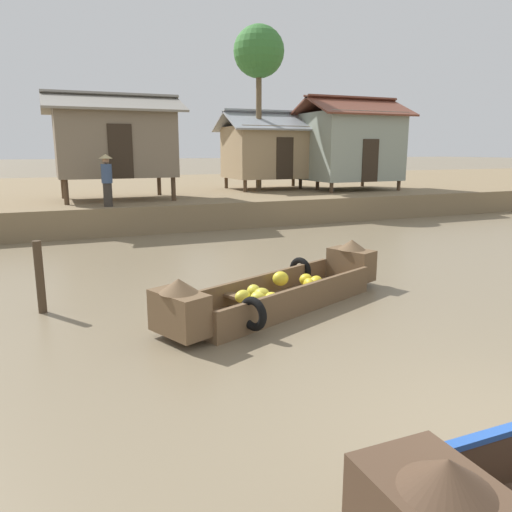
{
  "coord_description": "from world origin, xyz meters",
  "views": [
    {
      "loc": [
        -3.82,
        -2.6,
        2.71
      ],
      "look_at": [
        -0.17,
        6.05,
        0.69
      ],
      "focal_mm": 34.74,
      "sensor_mm": 36.0,
      "label": 1
    }
  ],
  "objects_px": {
    "stilt_house_mid_left": "(114,142)",
    "vendor_person": "(107,178)",
    "banana_boat": "(280,290)",
    "palm_tree_near": "(259,54)",
    "stilt_house_right": "(350,145)",
    "stilt_house_mid_right": "(271,151)",
    "mooring_post": "(40,277)"
  },
  "relations": [
    {
      "from": "stilt_house_right",
      "to": "vendor_person",
      "type": "xyz_separation_m",
      "value": [
        -11.05,
        -3.01,
        -1.06
      ]
    },
    {
      "from": "banana_boat",
      "to": "stilt_house_mid_right",
      "type": "relative_size",
      "value": 1.03
    },
    {
      "from": "vendor_person",
      "to": "stilt_house_mid_right",
      "type": "bearing_deg",
      "value": 30.55
    },
    {
      "from": "stilt_house_right",
      "to": "palm_tree_near",
      "type": "xyz_separation_m",
      "value": [
        -4.08,
        0.98,
        3.79
      ]
    },
    {
      "from": "stilt_house_mid_left",
      "to": "stilt_house_right",
      "type": "height_order",
      "value": "stilt_house_right"
    },
    {
      "from": "banana_boat",
      "to": "palm_tree_near",
      "type": "relative_size",
      "value": 0.69
    },
    {
      "from": "palm_tree_near",
      "to": "vendor_person",
      "type": "distance_m",
      "value": 9.38
    },
    {
      "from": "vendor_person",
      "to": "mooring_post",
      "type": "relative_size",
      "value": 1.34
    },
    {
      "from": "stilt_house_right",
      "to": "palm_tree_near",
      "type": "height_order",
      "value": "palm_tree_near"
    },
    {
      "from": "stilt_house_mid_left",
      "to": "vendor_person",
      "type": "bearing_deg",
      "value": -104.63
    },
    {
      "from": "stilt_house_right",
      "to": "vendor_person",
      "type": "relative_size",
      "value": 2.77
    },
    {
      "from": "banana_boat",
      "to": "stilt_house_right",
      "type": "height_order",
      "value": "stilt_house_right"
    },
    {
      "from": "banana_boat",
      "to": "stilt_house_mid_right",
      "type": "distance_m",
      "value": 15.18
    },
    {
      "from": "banana_boat",
      "to": "stilt_house_mid_left",
      "type": "xyz_separation_m",
      "value": [
        -1.2,
        11.31,
        2.68
      ]
    },
    {
      "from": "stilt_house_mid_right",
      "to": "stilt_house_right",
      "type": "distance_m",
      "value": 3.58
    },
    {
      "from": "palm_tree_near",
      "to": "mooring_post",
      "type": "distance_m",
      "value": 15.97
    },
    {
      "from": "stilt_house_right",
      "to": "stilt_house_mid_left",
      "type": "bearing_deg",
      "value": -175.92
    },
    {
      "from": "banana_boat",
      "to": "stilt_house_mid_left",
      "type": "distance_m",
      "value": 11.69
    },
    {
      "from": "stilt_house_mid_right",
      "to": "mooring_post",
      "type": "height_order",
      "value": "stilt_house_mid_right"
    },
    {
      "from": "stilt_house_mid_right",
      "to": "vendor_person",
      "type": "height_order",
      "value": "stilt_house_mid_right"
    },
    {
      "from": "stilt_house_mid_left",
      "to": "vendor_person",
      "type": "relative_size",
      "value": 2.83
    },
    {
      "from": "banana_boat",
      "to": "vendor_person",
      "type": "distance_m",
      "value": 9.35
    },
    {
      "from": "banana_boat",
      "to": "stilt_house_mid_right",
      "type": "bearing_deg",
      "value": 66.04
    },
    {
      "from": "banana_boat",
      "to": "stilt_house_mid_left",
      "type": "relative_size",
      "value": 1.02
    },
    {
      "from": "stilt_house_mid_right",
      "to": "vendor_person",
      "type": "relative_size",
      "value": 2.81
    },
    {
      "from": "palm_tree_near",
      "to": "vendor_person",
      "type": "height_order",
      "value": "palm_tree_near"
    },
    {
      "from": "stilt_house_mid_right",
      "to": "stilt_house_right",
      "type": "height_order",
      "value": "stilt_house_right"
    },
    {
      "from": "stilt_house_mid_left",
      "to": "stilt_house_mid_right",
      "type": "distance_m",
      "value": 7.69
    },
    {
      "from": "stilt_house_mid_left",
      "to": "stilt_house_right",
      "type": "bearing_deg",
      "value": 4.08
    },
    {
      "from": "stilt_house_mid_left",
      "to": "mooring_post",
      "type": "relative_size",
      "value": 3.8
    },
    {
      "from": "stilt_house_mid_left",
      "to": "vendor_person",
      "type": "height_order",
      "value": "stilt_house_mid_left"
    },
    {
      "from": "stilt_house_mid_right",
      "to": "stilt_house_right",
      "type": "bearing_deg",
      "value": -27.52
    }
  ]
}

